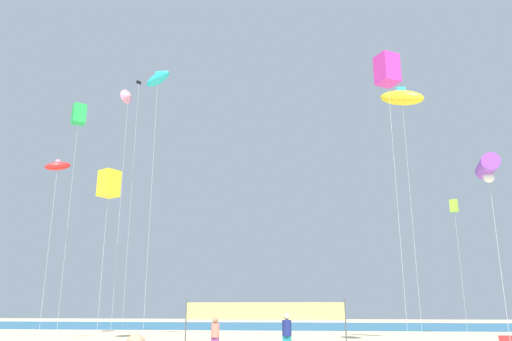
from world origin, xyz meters
The scene contains 14 objects.
ocean_band centered at (0.00, 35.57, 0.00)m, with size 120.00×20.00×0.01m, color #1E6B99.
beachgoer_coral_shirt centered at (-2.30, 5.23, 0.82)m, with size 0.35×0.35×1.54m.
beachgoer_navy_shirt centered at (0.82, 4.99, 0.92)m, with size 0.39×0.39×1.72m.
volleyball_net centered at (-0.70, 11.11, 1.64)m, with size 8.89×0.52×2.40m.
kite_pink_delta centered at (-10.47, 13.92, 16.22)m, with size 0.90×1.12×16.77m.
kite_green_box centered at (-13.03, 12.07, 14.21)m, with size 1.14×1.14×14.87m.
kite_violet_tube centered at (8.89, 2.48, 7.25)m, with size 0.95×1.70×7.64m.
kite_red_inflatable centered at (-12.49, 9.11, 9.80)m, with size 1.55×1.10×10.20m.
kite_black_diamond centered at (-11.25, 17.90, 17.73)m, with size 0.54×0.54×19.37m.
kite_yellow_inflatable centered at (7.29, 9.29, 13.25)m, with size 2.68×1.74×13.95m.
kite_cyan_inflatable centered at (-7.17, 10.18, 15.58)m, with size 2.00×1.39×16.14m.
kite_lime_box centered at (12.31, 18.98, 8.88)m, with size 0.70×0.70×9.33m.
kite_magenta_box centered at (6.04, 6.29, 13.53)m, with size 1.31×1.31×14.31m.
kite_yellow_box centered at (-9.75, 10.15, 8.94)m, with size 1.33×1.33×9.73m.
Camera 1 is at (1.79, -16.83, 2.05)m, focal length 34.41 mm.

